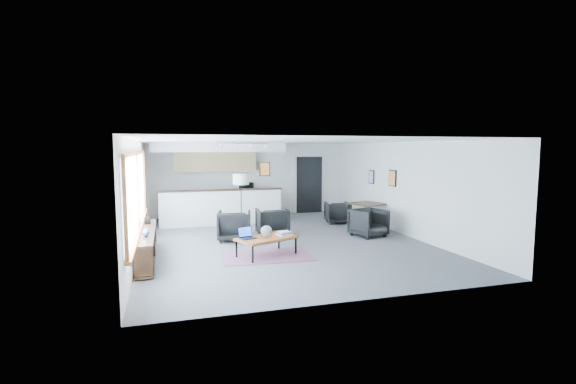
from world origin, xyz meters
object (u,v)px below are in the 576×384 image
object	(u,v)px
dining_chair_far	(338,213)
ceramic_pot	(266,231)
laptop	(246,235)
armchair_left	(234,224)
dining_chair_near	(369,224)
floor_lamp	(241,181)
armchair_right	(272,221)
microwave	(246,186)
dining_table	(368,205)
coffee_table	(267,238)
book_stack	(284,233)

from	to	relation	value
dining_chair_far	ceramic_pot	bearing A→B (deg)	56.70
laptop	armchair_left	size ratio (longest dim) A/B	0.48
dining_chair_near	ceramic_pot	bearing A→B (deg)	-175.81
laptop	floor_lamp	distance (m)	3.25
dining_chair_near	dining_chair_far	size ratio (longest dim) A/B	1.09
armchair_right	microwave	bearing A→B (deg)	-86.48
armchair_left	microwave	xyz separation A→B (m)	(1.03, 3.76, 0.67)
armchair_left	dining_chair_near	world-z (taller)	armchair_left
dining_table	dining_chair_far	size ratio (longest dim) A/B	1.80
coffee_table	microwave	bearing A→B (deg)	59.55
book_stack	armchair_left	distance (m)	1.91
book_stack	dining_chair_far	distance (m)	4.26
book_stack	floor_lamp	distance (m)	3.21
coffee_table	microwave	world-z (taller)	microwave
armchair_left	dining_chair_far	world-z (taller)	armchair_left
laptop	book_stack	world-z (taller)	laptop
coffee_table	armchair_right	bearing A→B (deg)	48.00
laptop	book_stack	bearing A→B (deg)	-15.44
microwave	book_stack	bearing A→B (deg)	-85.39
ceramic_pot	armchair_left	world-z (taller)	armchair_left
ceramic_pot	armchair_right	bearing A→B (deg)	72.41
coffee_table	book_stack	distance (m)	0.45
laptop	microwave	bearing A→B (deg)	60.17
armchair_right	coffee_table	bearing A→B (deg)	74.68
dining_table	microwave	distance (m)	4.46
laptop	armchair_left	distance (m)	1.75
coffee_table	ceramic_pot	world-z (taller)	ceramic_pot
ceramic_pot	floor_lamp	bearing A→B (deg)	90.42
coffee_table	laptop	world-z (taller)	laptop
floor_lamp	microwave	bearing A→B (deg)	76.00
armchair_left	dining_table	xyz separation A→B (m)	(4.17, 0.63, 0.26)
microwave	floor_lamp	bearing A→B (deg)	-97.84
coffee_table	armchair_left	size ratio (longest dim) A/B	1.74
armchair_left	floor_lamp	size ratio (longest dim) A/B	0.52
ceramic_pot	book_stack	size ratio (longest dim) A/B	0.70
dining_chair_far	book_stack	bearing A→B (deg)	60.23
armchair_right	laptop	bearing A→B (deg)	63.87
ceramic_pot	dining_chair_far	world-z (taller)	ceramic_pot
armchair_left	book_stack	bearing A→B (deg)	129.60
armchair_right	floor_lamp	xyz separation A→B (m)	(-0.68, 1.02, 1.03)
dining_chair_near	armchair_left	bearing A→B (deg)	154.47
laptop	armchair_right	distance (m)	2.35
floor_lamp	coffee_table	bearing A→B (deg)	-89.55
coffee_table	laptop	bearing A→B (deg)	152.82
armchair_right	dining_chair_far	world-z (taller)	armchair_right
coffee_table	floor_lamp	world-z (taller)	floor_lamp
book_stack	laptop	bearing A→B (deg)	-176.25
dining_table	dining_chair_far	world-z (taller)	dining_table
coffee_table	laptop	distance (m)	0.47
ceramic_pot	book_stack	world-z (taller)	ceramic_pot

